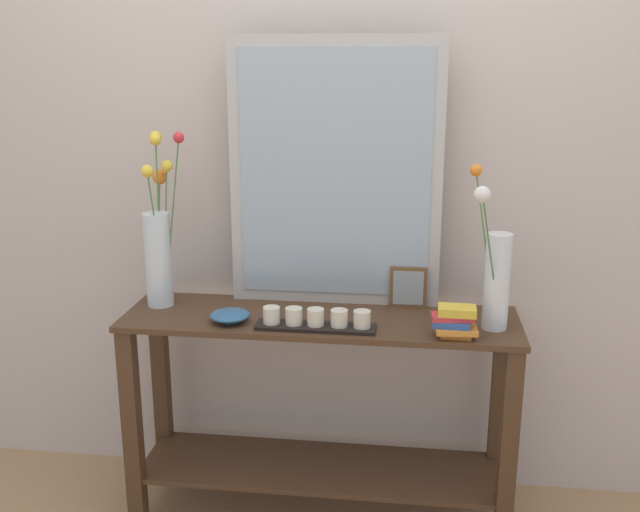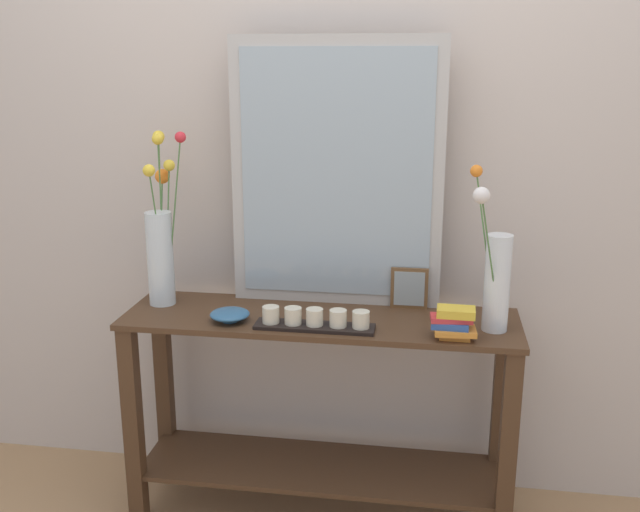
# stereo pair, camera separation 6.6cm
# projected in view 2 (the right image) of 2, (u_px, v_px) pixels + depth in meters

# --- Properties ---
(wall_back) EXTENTS (6.40, 0.08, 2.70)m
(wall_back) POSITION_uv_depth(u_px,v_px,m) (333.00, 133.00, 2.61)
(wall_back) COLOR beige
(wall_back) RESTS_ON ground
(console_table) EXTENTS (1.34, 0.38, 0.76)m
(console_table) POSITION_uv_depth(u_px,v_px,m) (320.00, 398.00, 2.56)
(console_table) COLOR #472D1C
(console_table) RESTS_ON ground
(mirror_leaning) EXTENTS (0.74, 0.03, 0.93)m
(mirror_leaning) POSITION_uv_depth(u_px,v_px,m) (336.00, 174.00, 2.50)
(mirror_leaning) COLOR #B7B2AD
(mirror_leaning) RESTS_ON console_table
(tall_vase_left) EXTENTS (0.16, 0.21, 0.61)m
(tall_vase_left) POSITION_uv_depth(u_px,v_px,m) (161.00, 244.00, 2.56)
(tall_vase_left) COLOR silver
(tall_vase_left) RESTS_ON console_table
(vase_right) EXTENTS (0.14, 0.18, 0.53)m
(vase_right) POSITION_uv_depth(u_px,v_px,m) (496.00, 275.00, 2.30)
(vase_right) COLOR silver
(vase_right) RESTS_ON console_table
(candle_tray) EXTENTS (0.39, 0.09, 0.07)m
(candle_tray) POSITION_uv_depth(u_px,v_px,m) (315.00, 320.00, 2.36)
(candle_tray) COLOR black
(candle_tray) RESTS_ON console_table
(picture_frame_small) EXTENTS (0.13, 0.01, 0.15)m
(picture_frame_small) POSITION_uv_depth(u_px,v_px,m) (409.00, 288.00, 2.54)
(picture_frame_small) COLOR brown
(picture_frame_small) RESTS_ON console_table
(decorative_bowl) EXTENTS (0.13, 0.13, 0.04)m
(decorative_bowl) POSITION_uv_depth(u_px,v_px,m) (230.00, 314.00, 2.43)
(decorative_bowl) COLOR #2D5B84
(decorative_bowl) RESTS_ON console_table
(book_stack) EXTENTS (0.15, 0.10, 0.10)m
(book_stack) POSITION_uv_depth(u_px,v_px,m) (454.00, 323.00, 2.28)
(book_stack) COLOR orange
(book_stack) RESTS_ON console_table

